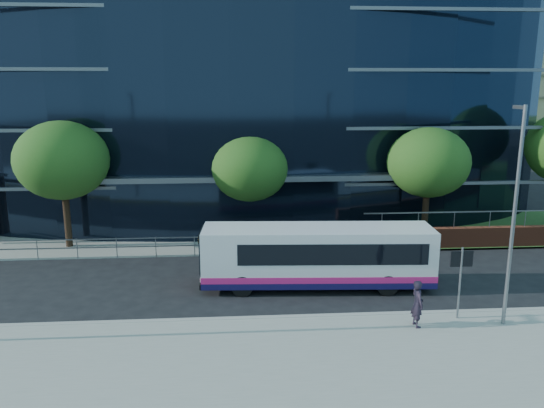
{
  "coord_description": "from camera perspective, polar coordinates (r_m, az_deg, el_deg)",
  "views": [
    {
      "loc": [
        -3.87,
        -19.72,
        8.82
      ],
      "look_at": [
        -1.86,
        8.0,
        2.53
      ],
      "focal_mm": 35.0,
      "sensor_mm": 36.0,
      "label": 1
    }
  ],
  "objects": [
    {
      "name": "kerb",
      "position": [
        21.02,
        7.0,
        -11.92
      ],
      "size": [
        80.0,
        0.25,
        0.16
      ],
      "primitive_type": "cube",
      "color": "gray",
      "rests_on": "ground"
    },
    {
      "name": "streetlight_east",
      "position": [
        20.6,
        24.6,
        -0.7
      ],
      "size": [
        0.15,
        0.77,
        8.0
      ],
      "color": "slate",
      "rests_on": "pavement_near"
    },
    {
      "name": "glass_office",
      "position": [
        40.58,
        -4.41,
        11.56
      ],
      "size": [
        44.0,
        23.1,
        16.0
      ],
      "color": "black",
      "rests_on": "ground"
    },
    {
      "name": "far_forecourt",
      "position": [
        32.02,
        -7.8,
        -3.26
      ],
      "size": [
        50.0,
        8.0,
        0.1
      ],
      "primitive_type": "cube",
      "color": "gray",
      "rests_on": "ground"
    },
    {
      "name": "yellow_line_outer",
      "position": [
        21.23,
        6.89,
        -11.87
      ],
      "size": [
        80.0,
        0.08,
        0.01
      ],
      "primitive_type": "cube",
      "color": "gold",
      "rests_on": "ground"
    },
    {
      "name": "guard_railings",
      "position": [
        28.2,
        -12.41,
        -4.03
      ],
      "size": [
        24.0,
        0.05,
        1.1
      ],
      "color": "slate",
      "rests_on": "ground"
    },
    {
      "name": "pedestrian",
      "position": [
        20.31,
        15.37,
        -10.28
      ],
      "size": [
        0.48,
        0.68,
        1.76
      ],
      "primitive_type": "imported",
      "rotation": [
        0.0,
        0.0,
        1.67
      ],
      "color": "#251C2A",
      "rests_on": "pavement_near"
    },
    {
      "name": "pavement_near",
      "position": [
        17.56,
        9.61,
        -17.32
      ],
      "size": [
        80.0,
        8.0,
        0.15
      ],
      "primitive_type": "cube",
      "color": "gray",
      "rests_on": "ground"
    },
    {
      "name": "ground",
      "position": [
        21.95,
        6.49,
        -11.03
      ],
      "size": [
        200.0,
        200.0,
        0.0
      ],
      "primitive_type": "plane",
      "color": "black",
      "rests_on": "ground"
    },
    {
      "name": "city_bus",
      "position": [
        23.5,
        5.11,
        -5.57
      ],
      "size": [
        10.23,
        2.9,
        2.73
      ],
      "rotation": [
        0.0,
        0.0,
        -0.06
      ],
      "color": "silver",
      "rests_on": "ground"
    },
    {
      "name": "yellow_line_inner",
      "position": [
        21.36,
        6.82,
        -11.71
      ],
      "size": [
        80.0,
        0.08,
        0.01
      ],
      "primitive_type": "cube",
      "color": "gold",
      "rests_on": "ground"
    },
    {
      "name": "tree_dist_e",
      "position": [
        66.04,
        21.06,
        8.2
      ],
      "size": [
        4.62,
        4.62,
        6.51
      ],
      "color": "black",
      "rests_on": "ground"
    },
    {
      "name": "street_sign",
      "position": [
        21.06,
        19.66,
        -6.49
      ],
      "size": [
        0.85,
        0.09,
        2.8
      ],
      "color": "slate",
      "rests_on": "pavement_near"
    },
    {
      "name": "apartment_block",
      "position": [
        84.92,
        21.47,
        13.45
      ],
      "size": [
        60.0,
        42.0,
        30.0
      ],
      "color": "#2D511E",
      "rests_on": "ground"
    },
    {
      "name": "tree_far_c",
      "position": [
        31.01,
        16.48,
        4.29
      ],
      "size": [
        4.62,
        4.62,
        6.51
      ],
      "color": "black",
      "rests_on": "ground"
    },
    {
      "name": "tree_far_b",
      "position": [
        29.6,
        -2.41,
        3.78
      ],
      "size": [
        4.29,
        4.29,
        6.05
      ],
      "color": "black",
      "rests_on": "ground"
    },
    {
      "name": "tree_far_a",
      "position": [
        30.4,
        -21.64,
        4.38
      ],
      "size": [
        4.95,
        4.95,
        6.98
      ],
      "color": "black",
      "rests_on": "ground"
    }
  ]
}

